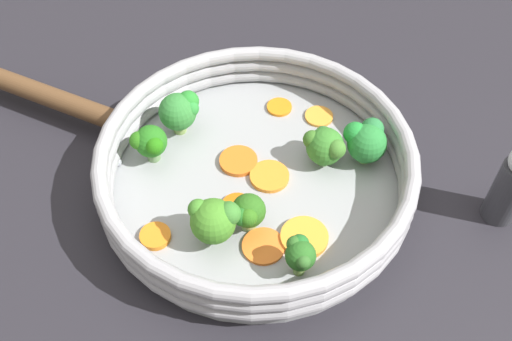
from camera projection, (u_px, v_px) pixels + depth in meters
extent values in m
plane|color=black|center=(256.00, 189.00, 0.64)|extent=(4.00, 4.00, 0.00)
cylinder|color=#939699|center=(256.00, 184.00, 0.63)|extent=(0.31, 0.31, 0.02)
torus|color=#9B9A9E|center=(256.00, 175.00, 0.62)|extent=(0.32, 0.32, 0.02)
torus|color=#9B9A9E|center=(256.00, 165.00, 0.61)|extent=(0.32, 0.32, 0.02)
torus|color=#9B9A9E|center=(256.00, 154.00, 0.59)|extent=(0.32, 0.32, 0.02)
cylinder|color=brown|center=(52.00, 97.00, 0.69)|extent=(0.14, 0.19, 0.02)
sphere|color=#90929C|center=(161.00, 108.00, 0.69)|extent=(0.01, 0.01, 0.01)
sphere|color=#8F929B|center=(117.00, 162.00, 0.63)|extent=(0.01, 0.01, 0.01)
cylinder|color=orange|center=(238.00, 161.00, 0.64)|extent=(0.06, 0.06, 0.01)
cylinder|color=orange|center=(270.00, 178.00, 0.62)|extent=(0.04, 0.04, 0.00)
cylinder|color=orange|center=(319.00, 116.00, 0.68)|extent=(0.05, 0.05, 0.00)
cylinder|color=orange|center=(279.00, 107.00, 0.69)|extent=(0.04, 0.04, 0.00)
cylinder|color=orange|center=(263.00, 246.00, 0.57)|extent=(0.05, 0.05, 0.00)
cylinder|color=orange|center=(304.00, 237.00, 0.58)|extent=(0.07, 0.07, 0.01)
cylinder|color=orange|center=(237.00, 206.00, 0.60)|extent=(0.03, 0.03, 0.00)
cylinder|color=orange|center=(155.00, 236.00, 0.58)|extent=(0.04, 0.04, 0.01)
cylinder|color=#608B4D|center=(323.00, 157.00, 0.64)|extent=(0.02, 0.02, 0.01)
sphere|color=#357728|center=(325.00, 146.00, 0.62)|extent=(0.04, 0.04, 0.04)
sphere|color=#396D24|center=(312.00, 140.00, 0.62)|extent=(0.02, 0.02, 0.02)
sphere|color=#347230|center=(323.00, 135.00, 0.63)|extent=(0.02, 0.02, 0.02)
sphere|color=#3E762A|center=(336.00, 148.00, 0.61)|extent=(0.02, 0.02, 0.02)
cylinder|color=#8CA463|center=(249.00, 221.00, 0.58)|extent=(0.01, 0.01, 0.02)
sphere|color=#2A611A|center=(248.00, 211.00, 0.57)|extent=(0.03, 0.03, 0.03)
sphere|color=#22611F|center=(242.00, 216.00, 0.56)|extent=(0.02, 0.02, 0.02)
sphere|color=#2F6818|center=(248.00, 217.00, 0.56)|extent=(0.02, 0.02, 0.02)
cylinder|color=#7D9B4F|center=(179.00, 125.00, 0.66)|extent=(0.01, 0.01, 0.02)
sphere|color=#2F7932|center=(178.00, 112.00, 0.65)|extent=(0.04, 0.04, 0.04)
sphere|color=#298131|center=(191.00, 108.00, 0.64)|extent=(0.02, 0.02, 0.02)
sphere|color=#26812A|center=(188.00, 101.00, 0.65)|extent=(0.02, 0.02, 0.02)
cylinder|color=#6DA757|center=(364.00, 155.00, 0.64)|extent=(0.01, 0.01, 0.01)
sphere|color=#267932|center=(367.00, 143.00, 0.62)|extent=(0.04, 0.04, 0.04)
sphere|color=#277339|center=(372.00, 129.00, 0.63)|extent=(0.03, 0.03, 0.03)
sphere|color=#20832F|center=(355.00, 133.00, 0.62)|extent=(0.02, 0.02, 0.02)
cylinder|color=#7FAF60|center=(214.00, 234.00, 0.57)|extent=(0.01, 0.01, 0.02)
sphere|color=#408025|center=(213.00, 221.00, 0.56)|extent=(0.04, 0.04, 0.04)
sphere|color=#3E8027|center=(198.00, 209.00, 0.55)|extent=(0.02, 0.02, 0.02)
sphere|color=#397D29|center=(228.00, 212.00, 0.55)|extent=(0.02, 0.02, 0.02)
sphere|color=#38792C|center=(229.00, 214.00, 0.55)|extent=(0.02, 0.02, 0.02)
cylinder|color=olive|center=(299.00, 266.00, 0.55)|extent=(0.01, 0.01, 0.02)
sphere|color=#265F1F|center=(301.00, 255.00, 0.53)|extent=(0.03, 0.03, 0.03)
sphere|color=#2E6024|center=(303.00, 262.00, 0.52)|extent=(0.01, 0.01, 0.01)
sphere|color=#206424|center=(300.00, 244.00, 0.54)|extent=(0.02, 0.02, 0.02)
sphere|color=#2F6624|center=(295.00, 244.00, 0.54)|extent=(0.02, 0.02, 0.02)
cylinder|color=#658955|center=(153.00, 153.00, 0.64)|extent=(0.01, 0.01, 0.02)
sphere|color=#226A1A|center=(151.00, 141.00, 0.62)|extent=(0.03, 0.03, 0.03)
sphere|color=#216E0F|center=(154.00, 146.00, 0.61)|extent=(0.02, 0.02, 0.02)
sphere|color=#286915|center=(139.00, 141.00, 0.62)|extent=(0.02, 0.02, 0.02)
cylinder|color=#333338|center=(509.00, 192.00, 0.59)|extent=(0.03, 0.03, 0.08)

